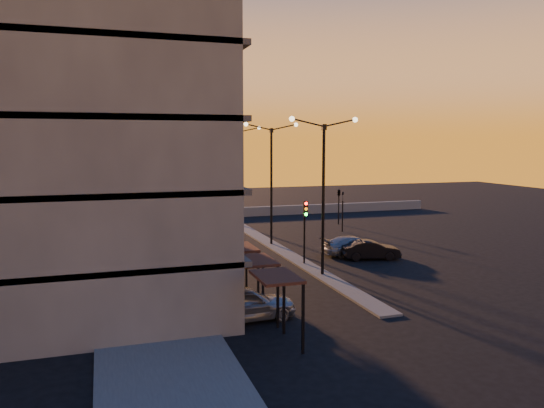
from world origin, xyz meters
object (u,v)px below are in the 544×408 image
(streetlamp_mid, at_px, (271,174))
(car_hatchback, at_px, (245,303))
(car_wagon, at_px, (353,246))
(car_sedan, at_px, (371,250))
(traffic_light_main, at_px, (305,222))

(streetlamp_mid, distance_m, car_hatchback, 18.13)
(car_hatchback, distance_m, car_wagon, 15.62)
(streetlamp_mid, distance_m, car_wagon, 8.42)
(car_sedan, bearing_deg, car_hatchback, 141.97)
(car_sedan, relative_size, car_wagon, 0.86)
(streetlamp_mid, relative_size, car_sedan, 2.41)
(traffic_light_main, distance_m, car_sedan, 5.49)
(car_hatchback, height_order, car_wagon, car_hatchback)
(car_sedan, distance_m, car_wagon, 1.74)
(streetlamp_mid, relative_size, car_hatchback, 2.07)
(streetlamp_mid, bearing_deg, car_hatchback, -111.83)
(streetlamp_mid, bearing_deg, traffic_light_main, -90.00)
(streetlamp_mid, height_order, car_sedan, streetlamp_mid)
(streetlamp_mid, distance_m, car_sedan, 9.79)
(traffic_light_main, height_order, car_hatchback, traffic_light_main)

